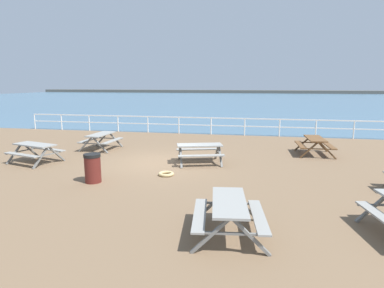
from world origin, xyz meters
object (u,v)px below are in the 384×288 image
picnic_table_seaward (101,138)px  picnic_table_corner (229,209)px  picnic_table_far_left (35,149)px  picnic_table_far_right (200,149)px  litter_bin (93,168)px  picnic_table_near_left (315,142)px

picnic_table_seaward → picnic_table_corner: same height
picnic_table_far_left → picnic_table_far_right: size_ratio=0.99×
picnic_table_seaward → litter_bin: bearing=-153.6°
picnic_table_near_left → picnic_table_far_right: bearing=115.8°
picnic_table_far_right → picnic_table_corner: (1.71, -6.12, 0.00)m
picnic_table_near_left → picnic_table_corner: bearing=158.0°
picnic_table_far_right → litter_bin: 4.38m
picnic_table_far_right → picnic_table_seaward: same height
picnic_table_near_left → picnic_table_seaward: size_ratio=1.00×
picnic_table_far_right → picnic_table_near_left: bearing=11.0°
picnic_table_corner → litter_bin: (-4.68, 2.90, -0.10)m
picnic_table_near_left → picnic_table_far_right: 5.47m
picnic_table_far_left → picnic_table_seaward: 3.32m
picnic_table_far_right → litter_bin: bearing=-149.7°
litter_bin → picnic_table_seaward: bearing=114.1°
picnic_table_seaward → litter_bin: size_ratio=1.96×
picnic_table_near_left → picnic_table_corner: 9.22m
picnic_table_near_left → picnic_table_seaward: 10.08m
picnic_table_seaward → picnic_table_corner: bearing=-136.5°
picnic_table_near_left → litter_bin: bearing=124.3°
picnic_table_far_left → picnic_table_far_right: 6.69m
picnic_table_far_left → picnic_table_corner: bearing=-15.1°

